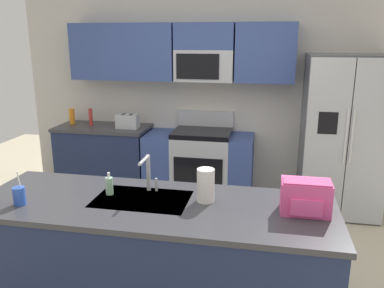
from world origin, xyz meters
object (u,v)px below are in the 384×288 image
at_px(pepper_mill, 91,117).
at_px(drink_cup_blue, 19,196).
at_px(soap_dispenser, 109,186).
at_px(refrigerator, 342,136).
at_px(backpack, 306,196).
at_px(sink_faucet, 148,171).
at_px(bottle_orange, 72,116).
at_px(paper_towel_roll, 206,185).
at_px(range_oven, 199,165).
at_px(toaster, 128,121).

height_order(pepper_mill, drink_cup_blue, drink_cup_blue).
xyz_separation_m(drink_cup_blue, soap_dispenser, (0.54, 0.30, 0.00)).
relative_size(refrigerator, pepper_mill, 8.22).
height_order(pepper_mill, soap_dispenser, pepper_mill).
height_order(soap_dispenser, backpack, backpack).
xyz_separation_m(sink_faucet, soap_dispenser, (-0.27, -0.11, -0.10)).
height_order(bottle_orange, paper_towel_roll, paper_towel_roll).
height_order(sink_faucet, drink_cup_blue, sink_faucet).
bearing_deg(refrigerator, range_oven, 177.56).
height_order(toaster, sink_faucet, sink_faucet).
xyz_separation_m(range_oven, paper_towel_roll, (0.43, -2.17, 0.58)).
relative_size(sink_faucet, drink_cup_blue, 1.14).
height_order(range_oven, paper_towel_roll, paper_towel_roll).
xyz_separation_m(refrigerator, backpack, (-0.58, -2.16, 0.09)).
bearing_deg(drink_cup_blue, paper_towel_roll, 13.84).
relative_size(paper_towel_roll, backpack, 0.75).
xyz_separation_m(bottle_orange, backpack, (2.86, -2.28, 0.01)).
xyz_separation_m(toaster, paper_towel_roll, (1.36, -2.11, 0.03)).
bearing_deg(soap_dispenser, bottle_orange, 123.23).
height_order(bottle_orange, backpack, backpack).
bearing_deg(refrigerator, backpack, -105.13).
height_order(range_oven, bottle_orange, bottle_orange).
distance_m(range_oven, pepper_mill, 1.56).
bearing_deg(drink_cup_blue, sink_faucet, 26.57).
relative_size(range_oven, bottle_orange, 6.51).
height_order(pepper_mill, backpack, backpack).
relative_size(toaster, paper_towel_roll, 1.17).
bearing_deg(backpack, refrigerator, 74.87).
xyz_separation_m(range_oven, soap_dispenser, (-0.29, -2.18, 0.53)).
distance_m(sink_faucet, drink_cup_blue, 0.91).
xyz_separation_m(range_oven, toaster, (-0.92, -0.05, 0.55)).
relative_size(bottle_orange, soap_dispenser, 1.23).
bearing_deg(sink_faucet, refrigerator, 49.46).
distance_m(pepper_mill, bottle_orange, 0.30).
relative_size(bottle_orange, drink_cup_blue, 0.84).
distance_m(toaster, sink_faucet, 2.21).
relative_size(range_oven, paper_towel_roll, 5.67).
relative_size(range_oven, refrigerator, 0.74).
distance_m(bottle_orange, paper_towel_roll, 3.11).
height_order(refrigerator, toaster, refrigerator).
relative_size(refrigerator, paper_towel_roll, 7.71).
bearing_deg(pepper_mill, drink_cup_blue, -75.79).
bearing_deg(toaster, pepper_mill, 174.61).
bearing_deg(toaster, drink_cup_blue, -87.71).
height_order(pepper_mill, paper_towel_roll, paper_towel_roll).
distance_m(refrigerator, sink_faucet, 2.64).
distance_m(range_oven, sink_faucet, 2.16).
bearing_deg(sink_faucet, range_oven, 89.41).
bearing_deg(drink_cup_blue, refrigerator, 43.67).
relative_size(toaster, drink_cup_blue, 1.13).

